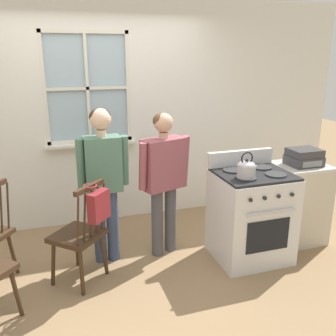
# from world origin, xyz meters

# --- Properties ---
(ground_plane) EXTENTS (16.00, 16.00, 0.00)m
(ground_plane) POSITION_xyz_m (0.00, 0.00, 0.00)
(ground_plane) COLOR #937551
(wall_back) EXTENTS (6.40, 0.16, 2.70)m
(wall_back) POSITION_xyz_m (0.01, 1.40, 1.33)
(wall_back) COLOR silver
(wall_back) RESTS_ON ground_plane
(chair_by_window) EXTENTS (0.58, 0.58, 0.98)m
(chair_by_window) POSITION_xyz_m (-0.45, 0.08, 0.46)
(chair_by_window) COLOR #3D2819
(chair_by_window) RESTS_ON ground_plane
(person_elderly_left) EXTENTS (0.50, 0.22, 1.57)m
(person_elderly_left) POSITION_xyz_m (-0.16, 0.37, 0.95)
(person_elderly_left) COLOR #384766
(person_elderly_left) RESTS_ON ground_plane
(person_teen_center) EXTENTS (0.60, 0.34, 1.50)m
(person_teen_center) POSITION_xyz_m (0.45, 0.34, 0.91)
(person_teen_center) COLOR #4C4C51
(person_teen_center) RESTS_ON ground_plane
(stove) EXTENTS (0.73, 0.68, 1.08)m
(stove) POSITION_xyz_m (1.27, -0.02, 0.47)
(stove) COLOR silver
(stove) RESTS_ON ground_plane
(kettle) EXTENTS (0.21, 0.17, 0.25)m
(kettle) POSITION_xyz_m (1.11, -0.15, 1.02)
(kettle) COLOR #B7B7BC
(kettle) RESTS_ON stove
(potted_plant) EXTENTS (0.13, 0.13, 0.22)m
(potted_plant) POSITION_xyz_m (-0.02, 1.31, 1.09)
(potted_plant) COLOR #935B3D
(potted_plant) RESTS_ON wall_back
(handbag) EXTENTS (0.25, 0.25, 0.31)m
(handbag) POSITION_xyz_m (-0.28, -0.08, 0.81)
(handbag) COLOR maroon
(handbag) RESTS_ON chair_by_window
(side_counter) EXTENTS (0.55, 0.50, 0.90)m
(side_counter) POSITION_xyz_m (1.96, 0.15, 0.45)
(side_counter) COLOR beige
(side_counter) RESTS_ON ground_plane
(stereo) EXTENTS (0.34, 0.29, 0.18)m
(stereo) POSITION_xyz_m (1.96, 0.13, 0.99)
(stereo) COLOR #38383A
(stereo) RESTS_ON side_counter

